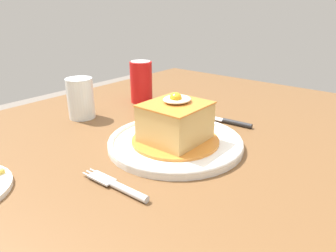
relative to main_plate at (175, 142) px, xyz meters
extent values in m
cube|color=brown|center=(-0.05, 0.06, -0.03)|extent=(1.44, 0.94, 0.04)
cylinder|color=brown|center=(0.59, 0.45, -0.40)|extent=(0.07, 0.07, 0.70)
cylinder|color=white|center=(0.00, 0.00, 0.00)|extent=(0.28, 0.28, 0.01)
torus|color=white|center=(0.00, 0.00, 0.00)|extent=(0.28, 0.28, 0.01)
cylinder|color=orange|center=(0.00, 0.00, 0.00)|extent=(0.18, 0.18, 0.01)
cube|color=tan|center=(0.00, 0.00, 0.04)|extent=(0.12, 0.11, 0.07)
cube|color=orange|center=(0.00, 0.00, 0.08)|extent=(0.13, 0.12, 0.00)
ellipsoid|color=white|center=(0.01, 0.00, 0.09)|extent=(0.06, 0.05, 0.01)
sphere|color=yellow|center=(0.00, 0.00, 0.09)|extent=(0.03, 0.03, 0.03)
cylinder|color=silver|center=(-0.19, -0.05, 0.00)|extent=(0.01, 0.08, 0.01)
cube|color=silver|center=(-0.19, 0.01, 0.00)|extent=(0.02, 0.05, 0.00)
cylinder|color=silver|center=(-0.18, 0.04, 0.00)|extent=(0.00, 0.03, 0.00)
cylinder|color=silver|center=(-0.19, 0.04, 0.00)|extent=(0.00, 0.03, 0.00)
cylinder|color=silver|center=(-0.20, 0.03, 0.00)|extent=(0.00, 0.03, 0.00)
cylinder|color=#262628|center=(0.19, -0.05, 0.00)|extent=(0.02, 0.08, 0.01)
cube|color=silver|center=(0.18, 0.04, 0.00)|extent=(0.03, 0.09, 0.00)
cylinder|color=red|center=(0.18, 0.27, 0.05)|extent=(0.07, 0.07, 0.12)
cylinder|color=silver|center=(0.18, 0.27, 0.11)|extent=(0.06, 0.06, 0.00)
cylinder|color=silver|center=(-0.02, 0.30, 0.02)|extent=(0.06, 0.06, 0.06)
cylinder|color=silver|center=(-0.02, 0.30, 0.04)|extent=(0.07, 0.07, 0.10)
camera|label=1|loc=(-0.47, -0.36, 0.27)|focal=32.78mm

